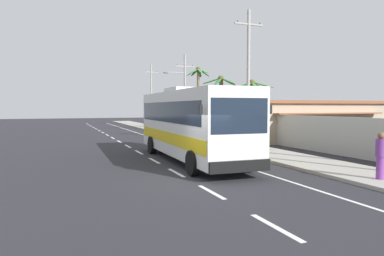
{
  "coord_description": "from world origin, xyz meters",
  "views": [
    {
      "loc": [
        -4.68,
        -12.27,
        2.78
      ],
      "look_at": [
        1.87,
        4.6,
        1.7
      ],
      "focal_mm": 32.61,
      "sensor_mm": 36.0,
      "label": 1
    }
  ],
  "objects_px": {
    "motorcycle_beside_bus": "(182,135)",
    "roadside_building": "(296,120)",
    "coach_bus_foreground": "(190,122)",
    "utility_pole_distant": "(151,94)",
    "palm_fourth": "(221,94)",
    "utility_pole_mid": "(248,74)",
    "utility_pole_far": "(184,91)",
    "pedestrian_near_kerb": "(381,155)",
    "palm_nearest": "(252,92)",
    "palm_third": "(198,86)"
  },
  "relations": [
    {
      "from": "coach_bus_foreground",
      "to": "palm_fourth",
      "type": "relative_size",
      "value": 2.01
    },
    {
      "from": "pedestrian_near_kerb",
      "to": "coach_bus_foreground",
      "type": "bearing_deg",
      "value": -174.11
    },
    {
      "from": "palm_nearest",
      "to": "motorcycle_beside_bus",
      "type": "bearing_deg",
      "value": -176.22
    },
    {
      "from": "palm_nearest",
      "to": "roadside_building",
      "type": "distance_m",
      "value": 4.82
    },
    {
      "from": "coach_bus_foreground",
      "to": "utility_pole_distant",
      "type": "xyz_separation_m",
      "value": [
        6.8,
        34.03,
        2.75
      ]
    },
    {
      "from": "coach_bus_foreground",
      "to": "utility_pole_distant",
      "type": "bearing_deg",
      "value": 78.7
    },
    {
      "from": "utility_pole_distant",
      "to": "palm_fourth",
      "type": "bearing_deg",
      "value": -89.04
    },
    {
      "from": "utility_pole_mid",
      "to": "roadside_building",
      "type": "bearing_deg",
      "value": 22.33
    },
    {
      "from": "utility_pole_mid",
      "to": "palm_nearest",
      "type": "height_order",
      "value": "utility_pole_mid"
    },
    {
      "from": "palm_nearest",
      "to": "roadside_building",
      "type": "bearing_deg",
      "value": -9.7
    },
    {
      "from": "utility_pole_distant",
      "to": "roadside_building",
      "type": "relative_size",
      "value": 0.6
    },
    {
      "from": "pedestrian_near_kerb",
      "to": "palm_fourth",
      "type": "height_order",
      "value": "palm_fourth"
    },
    {
      "from": "motorcycle_beside_bus",
      "to": "palm_third",
      "type": "distance_m",
      "value": 14.77
    },
    {
      "from": "utility_pole_distant",
      "to": "pedestrian_near_kerb",
      "type": "bearing_deg",
      "value": -93.06
    },
    {
      "from": "utility_pole_far",
      "to": "palm_third",
      "type": "bearing_deg",
      "value": 30.74
    },
    {
      "from": "utility_pole_distant",
      "to": "roadside_building",
      "type": "distance_m",
      "value": 26.47
    },
    {
      "from": "palm_third",
      "to": "palm_fourth",
      "type": "xyz_separation_m",
      "value": [
        -1.99,
        -10.24,
        -1.35
      ]
    },
    {
      "from": "coach_bus_foreground",
      "to": "roadside_building",
      "type": "bearing_deg",
      "value": 32.65
    },
    {
      "from": "utility_pole_far",
      "to": "roadside_building",
      "type": "xyz_separation_m",
      "value": [
        6.46,
        -11.4,
        -2.98
      ]
    },
    {
      "from": "pedestrian_near_kerb",
      "to": "roadside_building",
      "type": "height_order",
      "value": "roadside_building"
    },
    {
      "from": "pedestrian_near_kerb",
      "to": "palm_third",
      "type": "height_order",
      "value": "palm_third"
    },
    {
      "from": "motorcycle_beside_bus",
      "to": "coach_bus_foreground",
      "type": "bearing_deg",
      "value": -107.27
    },
    {
      "from": "palm_fourth",
      "to": "coach_bus_foreground",
      "type": "bearing_deg",
      "value": -122.98
    },
    {
      "from": "palm_nearest",
      "to": "palm_third",
      "type": "distance_m",
      "value": 12.09
    },
    {
      "from": "palm_fourth",
      "to": "roadside_building",
      "type": "relative_size",
      "value": 0.37
    },
    {
      "from": "pedestrian_near_kerb",
      "to": "palm_nearest",
      "type": "bearing_deg",
      "value": 139.36
    },
    {
      "from": "utility_pole_far",
      "to": "roadside_building",
      "type": "distance_m",
      "value": 13.43
    },
    {
      "from": "utility_pole_mid",
      "to": "palm_fourth",
      "type": "relative_size",
      "value": 1.79
    },
    {
      "from": "palm_third",
      "to": "palm_fourth",
      "type": "distance_m",
      "value": 10.52
    },
    {
      "from": "palm_third",
      "to": "palm_fourth",
      "type": "height_order",
      "value": "palm_third"
    },
    {
      "from": "palm_third",
      "to": "roadside_building",
      "type": "relative_size",
      "value": 0.49
    },
    {
      "from": "utility_pole_far",
      "to": "palm_fourth",
      "type": "distance_m",
      "value": 8.93
    },
    {
      "from": "utility_pole_distant",
      "to": "palm_fourth",
      "type": "height_order",
      "value": "utility_pole_distant"
    },
    {
      "from": "pedestrian_near_kerb",
      "to": "palm_fourth",
      "type": "xyz_separation_m",
      "value": [
        2.61,
        18.67,
        2.91
      ]
    },
    {
      "from": "pedestrian_near_kerb",
      "to": "palm_fourth",
      "type": "distance_m",
      "value": 19.08
    },
    {
      "from": "pedestrian_near_kerb",
      "to": "utility_pole_mid",
      "type": "distance_m",
      "value": 14.35
    },
    {
      "from": "coach_bus_foreground",
      "to": "roadside_building",
      "type": "xyz_separation_m",
      "value": [
        13.39,
        8.58,
        -0.33
      ]
    },
    {
      "from": "utility_pole_distant",
      "to": "palm_nearest",
      "type": "xyz_separation_m",
      "value": [
        2.46,
        -24.74,
        -0.71
      ]
    },
    {
      "from": "utility_pole_mid",
      "to": "utility_pole_distant",
      "type": "distance_m",
      "value": 28.11
    },
    {
      "from": "coach_bus_foreground",
      "to": "utility_pole_far",
      "type": "relative_size",
      "value": 1.3
    },
    {
      "from": "coach_bus_foreground",
      "to": "pedestrian_near_kerb",
      "type": "height_order",
      "value": "coach_bus_foreground"
    },
    {
      "from": "utility_pole_far",
      "to": "palm_third",
      "type": "xyz_separation_m",
      "value": [
        2.24,
        1.33,
        0.65
      ]
    },
    {
      "from": "utility_pole_far",
      "to": "palm_third",
      "type": "relative_size",
      "value": 1.15
    },
    {
      "from": "utility_pole_mid",
      "to": "utility_pole_far",
      "type": "bearing_deg",
      "value": 89.95
    },
    {
      "from": "palm_fourth",
      "to": "roadside_building",
      "type": "xyz_separation_m",
      "value": [
        6.21,
        -2.49,
        -2.28
      ]
    },
    {
      "from": "motorcycle_beside_bus",
      "to": "utility_pole_far",
      "type": "distance_m",
      "value": 12.54
    },
    {
      "from": "utility_pole_mid",
      "to": "palm_third",
      "type": "xyz_separation_m",
      "value": [
        2.25,
        15.39,
        0.08
      ]
    },
    {
      "from": "pedestrian_near_kerb",
      "to": "palm_nearest",
      "type": "distance_m",
      "value": 17.78
    },
    {
      "from": "utility_pole_far",
      "to": "utility_pole_distant",
      "type": "xyz_separation_m",
      "value": [
        -0.14,
        14.05,
        0.11
      ]
    },
    {
      "from": "motorcycle_beside_bus",
      "to": "roadside_building",
      "type": "distance_m",
      "value": 10.69
    }
  ]
}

